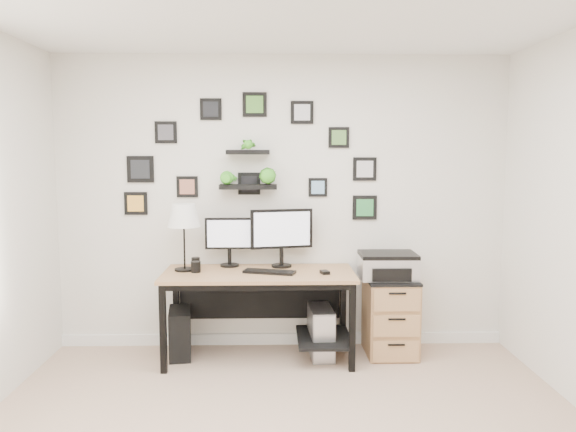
{
  "coord_description": "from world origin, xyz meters",
  "views": [
    {
      "loc": [
        -0.07,
        -2.99,
        1.74
      ],
      "look_at": [
        0.05,
        1.83,
        1.2
      ],
      "focal_mm": 35.0,
      "sensor_mm": 36.0,
      "label": 1
    }
  ],
  "objects_px": {
    "desk": "(263,285)",
    "printer": "(388,265)",
    "monitor_left": "(229,238)",
    "pc_tower_black": "(180,333)",
    "monitor_right": "(282,233)",
    "file_cabinet": "(390,316)",
    "mug": "(196,267)",
    "table_lamp": "(184,217)",
    "pc_tower_grey": "(321,332)"
  },
  "relations": [
    {
      "from": "desk",
      "to": "printer",
      "type": "bearing_deg",
      "value": 3.4
    },
    {
      "from": "monitor_left",
      "to": "pc_tower_black",
      "type": "xyz_separation_m",
      "value": [
        -0.42,
        -0.16,
        -0.8
      ]
    },
    {
      "from": "monitor_right",
      "to": "file_cabinet",
      "type": "height_order",
      "value": "monitor_right"
    },
    {
      "from": "desk",
      "to": "printer",
      "type": "relative_size",
      "value": 3.3
    },
    {
      "from": "pc_tower_black",
      "to": "desk",
      "type": "bearing_deg",
      "value": -12.06
    },
    {
      "from": "monitor_left",
      "to": "mug",
      "type": "bearing_deg",
      "value": -137.68
    },
    {
      "from": "file_cabinet",
      "to": "monitor_right",
      "type": "bearing_deg",
      "value": 173.31
    },
    {
      "from": "file_cabinet",
      "to": "table_lamp",
      "type": "bearing_deg",
      "value": -179.56
    },
    {
      "from": "monitor_left",
      "to": "file_cabinet",
      "type": "relative_size",
      "value": 0.64
    },
    {
      "from": "mug",
      "to": "pc_tower_black",
      "type": "bearing_deg",
      "value": 152.92
    },
    {
      "from": "desk",
      "to": "monitor_right",
      "type": "distance_m",
      "value": 0.49
    },
    {
      "from": "monitor_right",
      "to": "mug",
      "type": "relative_size",
      "value": 5.92
    },
    {
      "from": "monitor_right",
      "to": "printer",
      "type": "bearing_deg",
      "value": -6.57
    },
    {
      "from": "desk",
      "to": "table_lamp",
      "type": "height_order",
      "value": "table_lamp"
    },
    {
      "from": "desk",
      "to": "mug",
      "type": "distance_m",
      "value": 0.59
    },
    {
      "from": "table_lamp",
      "to": "file_cabinet",
      "type": "relative_size",
      "value": 0.85
    },
    {
      "from": "desk",
      "to": "table_lamp",
      "type": "bearing_deg",
      "value": 176.17
    },
    {
      "from": "desk",
      "to": "monitor_right",
      "type": "height_order",
      "value": "monitor_right"
    },
    {
      "from": "monitor_right",
      "to": "mug",
      "type": "xyz_separation_m",
      "value": [
        -0.72,
        -0.2,
        -0.26
      ]
    },
    {
      "from": "printer",
      "to": "mug",
      "type": "bearing_deg",
      "value": -176.6
    },
    {
      "from": "monitor_right",
      "to": "pc_tower_grey",
      "type": "distance_m",
      "value": 0.92
    },
    {
      "from": "pc_tower_grey",
      "to": "printer",
      "type": "height_order",
      "value": "printer"
    },
    {
      "from": "monitor_left",
      "to": "table_lamp",
      "type": "height_order",
      "value": "table_lamp"
    },
    {
      "from": "table_lamp",
      "to": "pc_tower_grey",
      "type": "xyz_separation_m",
      "value": [
        1.16,
        -0.04,
        -0.99
      ]
    },
    {
      "from": "file_cabinet",
      "to": "monitor_left",
      "type": "bearing_deg",
      "value": 173.97
    },
    {
      "from": "mug",
      "to": "pc_tower_grey",
      "type": "bearing_deg",
      "value": 2.25
    },
    {
      "from": "monitor_right",
      "to": "pc_tower_grey",
      "type": "bearing_deg",
      "value": -25.59
    },
    {
      "from": "file_cabinet",
      "to": "mug",
      "type": "bearing_deg",
      "value": -176.85
    },
    {
      "from": "desk",
      "to": "pc_tower_black",
      "type": "relative_size",
      "value": 3.93
    },
    {
      "from": "mug",
      "to": "table_lamp",
      "type": "bearing_deg",
      "value": 143.26
    },
    {
      "from": "monitor_left",
      "to": "monitor_right",
      "type": "height_order",
      "value": "monitor_right"
    },
    {
      "from": "mug",
      "to": "monitor_right",
      "type": "bearing_deg",
      "value": 15.65
    },
    {
      "from": "monitor_left",
      "to": "pc_tower_grey",
      "type": "distance_m",
      "value": 1.14
    },
    {
      "from": "mug",
      "to": "file_cabinet",
      "type": "height_order",
      "value": "mug"
    },
    {
      "from": "monitor_left",
      "to": "pc_tower_black",
      "type": "bearing_deg",
      "value": -159.24
    },
    {
      "from": "monitor_right",
      "to": "table_lamp",
      "type": "xyz_separation_m",
      "value": [
        -0.83,
        -0.12,
        0.15
      ]
    },
    {
      "from": "pc_tower_grey",
      "to": "desk",
      "type": "bearing_deg",
      "value": -179.06
    },
    {
      "from": "table_lamp",
      "to": "pc_tower_grey",
      "type": "height_order",
      "value": "table_lamp"
    },
    {
      "from": "desk",
      "to": "table_lamp",
      "type": "distance_m",
      "value": 0.88
    },
    {
      "from": "table_lamp",
      "to": "mug",
      "type": "distance_m",
      "value": 0.43
    },
    {
      "from": "desk",
      "to": "mug",
      "type": "height_order",
      "value": "mug"
    },
    {
      "from": "monitor_left",
      "to": "file_cabinet",
      "type": "xyz_separation_m",
      "value": [
        1.4,
        -0.15,
        -0.67
      ]
    },
    {
      "from": "table_lamp",
      "to": "pc_tower_black",
      "type": "relative_size",
      "value": 1.4
    },
    {
      "from": "monitor_right",
      "to": "file_cabinet",
      "type": "bearing_deg",
      "value": -6.69
    },
    {
      "from": "mug",
      "to": "pc_tower_black",
      "type": "relative_size",
      "value": 0.23
    },
    {
      "from": "desk",
      "to": "file_cabinet",
      "type": "relative_size",
      "value": 2.39
    },
    {
      "from": "monitor_right",
      "to": "printer",
      "type": "relative_size",
      "value": 1.12
    },
    {
      "from": "monitor_left",
      "to": "monitor_right",
      "type": "relative_size",
      "value": 0.79
    },
    {
      "from": "monitor_right",
      "to": "table_lamp",
      "type": "bearing_deg",
      "value": -171.46
    },
    {
      "from": "desk",
      "to": "pc_tower_grey",
      "type": "distance_m",
      "value": 0.64
    }
  ]
}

